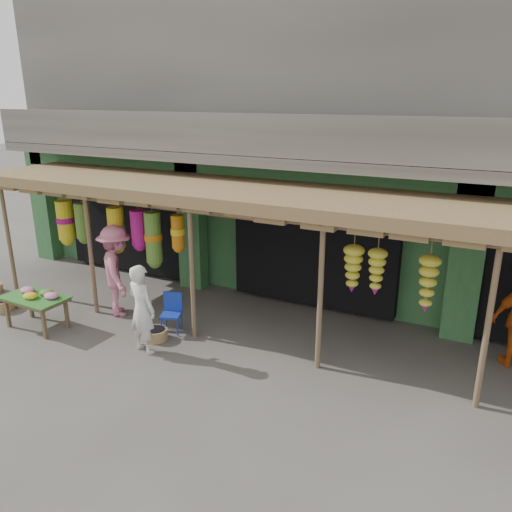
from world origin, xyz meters
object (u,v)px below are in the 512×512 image
at_px(flower_table, 36,298).
at_px(person_front, 142,309).
at_px(blue_chair, 172,310).
at_px(person_shopper, 117,271).

distance_m(flower_table, person_front, 2.51).
relative_size(flower_table, blue_chair, 1.68).
bearing_deg(person_front, person_shopper, -22.72).
height_order(person_front, person_shopper, person_shopper).
relative_size(person_front, person_shopper, 0.85).
distance_m(person_front, person_shopper, 1.84).
height_order(flower_table, person_front, person_front).
bearing_deg(person_front, blue_chair, -75.95).
height_order(blue_chair, person_front, person_front).
bearing_deg(flower_table, person_shopper, 52.90).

